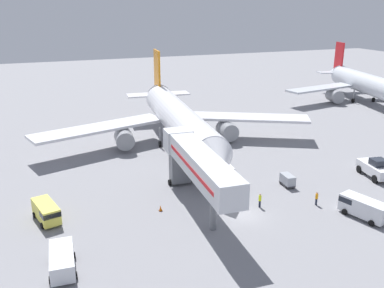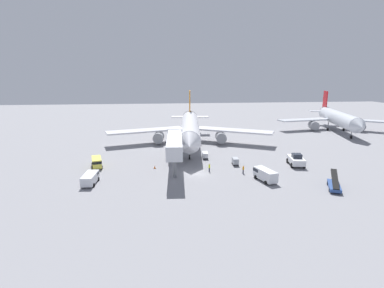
% 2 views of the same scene
% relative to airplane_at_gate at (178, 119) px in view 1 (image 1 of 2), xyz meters
% --- Properties ---
extents(ground_plane, '(300.00, 300.00, 0.00)m').
position_rel_airplane_at_gate_xyz_m(ground_plane, '(-1.00, -25.71, -4.86)').
color(ground_plane, gray).
extents(airplane_at_gate, '(48.03, 45.80, 14.42)m').
position_rel_airplane_at_gate_xyz_m(airplane_at_gate, '(0.00, 0.00, 0.00)').
color(airplane_at_gate, silver).
rests_on(airplane_at_gate, ground).
extents(jet_bridge, '(4.35, 20.20, 7.46)m').
position_rel_airplane_at_gate_xyz_m(jet_bridge, '(-5.32, -21.62, 0.77)').
color(jet_bridge, silver).
rests_on(jet_bridge, ground).
extents(pushback_tug, '(3.76, 6.07, 2.76)m').
position_rel_airplane_at_gate_xyz_m(pushback_tug, '(21.45, -22.46, -3.58)').
color(pushback_tug, white).
rests_on(pushback_tug, ground).
extents(service_van_outer_right, '(3.01, 5.11, 2.10)m').
position_rel_airplane_at_gate_xyz_m(service_van_outer_right, '(-22.17, -19.21, -3.66)').
color(service_van_outer_right, '#E5DB4C').
rests_on(service_van_outer_right, ground).
extents(service_van_mid_left, '(2.62, 5.34, 1.91)m').
position_rel_airplane_at_gate_xyz_m(service_van_mid_left, '(-21.34, -29.19, -3.76)').
color(service_van_mid_left, silver).
rests_on(service_van_mid_left, ground).
extents(service_van_far_left, '(3.38, 5.70, 2.24)m').
position_rel_airplane_at_gate_xyz_m(service_van_far_left, '(11.28, -31.02, -3.59)').
color(service_van_far_left, silver).
rests_on(service_van_far_left, ground).
extents(baggage_cart_mid_center, '(1.48, 2.81, 1.48)m').
position_rel_airplane_at_gate_xyz_m(baggage_cart_mid_center, '(2.27, -14.57, -4.04)').
color(baggage_cart_mid_center, '#38383D').
rests_on(baggage_cart_mid_center, ground).
extents(baggage_cart_outer_left, '(1.38, 2.37, 1.59)m').
position_rel_airplane_at_gate_xyz_m(baggage_cart_outer_left, '(8.18, -20.65, -3.99)').
color(baggage_cart_outer_left, '#38383D').
rests_on(baggage_cart_outer_left, ground).
extents(ground_crew_worker_foreground, '(0.35, 0.35, 1.79)m').
position_rel_airplane_at_gate_xyz_m(ground_crew_worker_foreground, '(1.65, -24.74, -3.92)').
color(ground_crew_worker_foreground, '#1E2333').
rests_on(ground_crew_worker_foreground, ground).
extents(ground_crew_worker_midground, '(0.37, 0.37, 1.70)m').
position_rel_airplane_at_gate_xyz_m(ground_crew_worker_midground, '(8.32, -26.66, -3.96)').
color(ground_crew_worker_midground, '#1E2333').
rests_on(ground_crew_worker_midground, ground).
extents(safety_cone_alpha, '(0.44, 0.44, 0.68)m').
position_rel_airplane_at_gate_xyz_m(safety_cone_alpha, '(-9.66, -21.39, -4.53)').
color(safety_cone_alpha, black).
rests_on(safety_cone_alpha, ground).
extents(airplane_background, '(40.44, 38.94, 13.30)m').
position_rel_airplane_at_gate_xyz_m(airplane_background, '(53.85, 15.24, -0.31)').
color(airplane_background, silver).
rests_on(airplane_background, ground).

